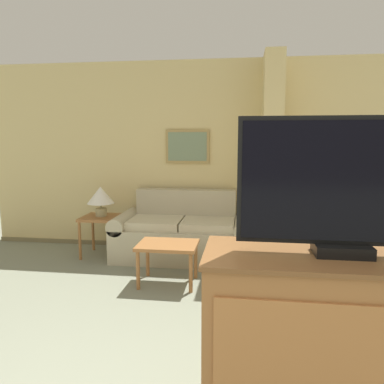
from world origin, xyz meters
TOP-DOWN VIEW (x-y plane):
  - wall_back at (-0.00, 4.17)m, footprint 6.20×0.16m
  - wall_partition_pillar at (0.90, 3.83)m, footprint 0.24×0.55m
  - couch at (-0.22, 3.69)m, footprint 1.77×0.84m
  - coffee_table at (-0.23, 2.77)m, footprint 0.63×0.48m
  - side_table at (-1.30, 3.62)m, footprint 0.49×0.49m
  - table_lamp at (-1.30, 3.62)m, footprint 0.35×0.35m
  - tv_dresser at (0.99, 0.64)m, footprint 1.21×0.49m
  - tv at (0.99, 0.64)m, footprint 0.92×0.16m
  - bed at (1.78, 3.05)m, footprint 1.50×2.05m
  - backpack at (1.76, 2.84)m, footprint 0.27×0.23m

SIDE VIEW (x-z plane):
  - bed at x=1.78m, z-range 0.00..0.55m
  - couch at x=-0.22m, z-range -0.12..0.75m
  - coffee_table at x=-0.23m, z-range 0.16..0.61m
  - side_table at x=-1.30m, z-range 0.19..0.72m
  - tv_dresser at x=0.99m, z-range 0.00..1.05m
  - backpack at x=1.76m, z-range 0.55..0.91m
  - table_lamp at x=-1.30m, z-range 0.60..1.00m
  - wall_back at x=0.00m, z-range -0.01..2.59m
  - wall_partition_pillar at x=0.90m, z-range 0.00..2.60m
  - tv at x=0.99m, z-range 1.05..1.65m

